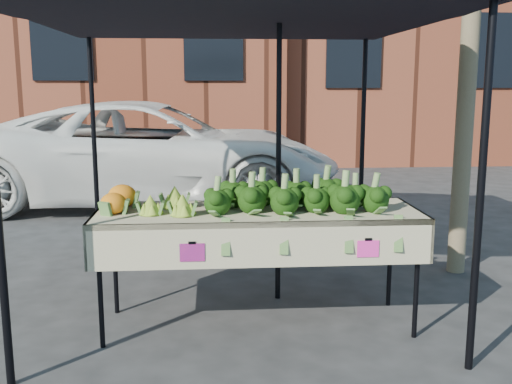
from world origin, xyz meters
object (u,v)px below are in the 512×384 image
table (258,268)px  canopy (236,139)px  street_tree (471,16)px  vehicle (149,15)px

table → canopy: 1.13m
canopy → street_tree: (2.19, 0.54, 1.07)m
table → canopy: bearing=102.2°
table → street_tree: bearing=29.6°
table → street_tree: size_ratio=0.49×
canopy → vehicle: 4.59m
canopy → street_tree: 2.50m
vehicle → street_tree: vehicle is taller
canopy → vehicle: (-1.10, 4.20, 1.46)m
street_tree → vehicle: bearing=131.9°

